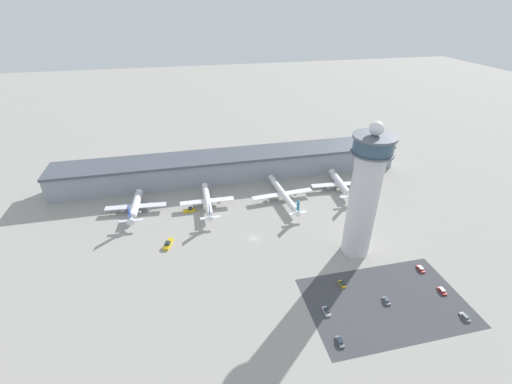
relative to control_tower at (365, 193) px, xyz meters
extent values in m
plane|color=#9E9B93|center=(-45.62, 19.79, -32.29)|extent=(1000.00, 1000.00, 0.00)
cube|color=#9399A3|center=(-45.62, 89.79, -24.75)|extent=(226.83, 22.00, 15.08)
cube|color=#4C515B|center=(-45.62, 89.79, -16.41)|extent=(226.83, 25.00, 1.60)
cylinder|color=silver|center=(0.00, 0.00, -6.68)|extent=(12.89, 12.89, 51.22)
cylinder|color=#565B66|center=(0.00, 0.00, 19.32)|extent=(18.02, 18.02, 0.80)
cylinder|color=#334C60|center=(0.00, 0.00, 22.71)|extent=(16.58, 16.58, 5.97)
cylinder|color=#565B66|center=(0.00, 0.00, 26.20)|extent=(18.02, 18.02, 1.00)
sphere|color=white|center=(0.00, 0.00, 29.64)|extent=(5.89, 5.89, 5.89)
cube|color=#424247|center=(-2.53, -32.84, -32.29)|extent=(64.00, 40.00, 0.01)
cylinder|color=silver|center=(-106.12, 58.29, -27.99)|extent=(6.09, 23.11, 4.44)
cone|color=silver|center=(-105.15, 71.68, -27.99)|extent=(4.72, 4.31, 4.44)
cone|color=silver|center=(-107.14, 44.24, -27.99)|extent=(4.37, 5.61, 4.00)
cube|color=silver|center=(-106.09, 58.75, -28.77)|extent=(34.02, 6.84, 0.44)
cylinder|color=#A8A8B2|center=(-113.09, 60.26, -30.11)|extent=(2.79, 5.05, 2.44)
cylinder|color=#A8A8B2|center=(-98.94, 59.23, -30.11)|extent=(2.79, 5.05, 2.44)
cube|color=navy|center=(-107.22, 43.18, -22.22)|extent=(0.50, 2.81, 7.11)
cube|color=silver|center=(-107.25, 42.78, -27.55)|extent=(12.55, 2.90, 0.24)
cylinder|color=black|center=(-105.38, 68.49, -31.25)|extent=(0.28, 0.28, 2.08)
cylinder|color=black|center=(-103.05, 57.73, -31.25)|extent=(0.28, 0.28, 2.08)
cylinder|color=black|center=(-109.25, 58.18, -31.25)|extent=(0.28, 0.28, 2.08)
cylinder|color=white|center=(-65.89, 54.28, -27.59)|extent=(4.13, 29.61, 3.80)
cone|color=white|center=(-65.71, 70.78, -27.59)|extent=(3.84, 3.46, 3.80)
cone|color=white|center=(-66.08, 37.22, -27.59)|extent=(3.47, 4.60, 3.42)
cube|color=white|center=(-65.88, 54.87, -28.26)|extent=(31.27, 4.75, 0.44)
cylinder|color=#A8A8B2|center=(-72.43, 55.95, -29.41)|extent=(2.14, 4.20, 2.09)
cylinder|color=#A8A8B2|center=(-59.32, 55.80, -29.41)|extent=(2.14, 4.20, 2.09)
cube|color=navy|center=(-66.09, 36.30, -22.65)|extent=(0.33, 2.80, 6.08)
cube|color=white|center=(-66.09, 35.90, -27.21)|extent=(10.66, 2.12, 0.24)
cylinder|color=black|center=(-65.74, 67.87, -30.89)|extent=(0.28, 0.28, 2.80)
cylinder|color=black|center=(-63.23, 54.04, -30.89)|extent=(0.28, 0.28, 2.80)
cylinder|color=black|center=(-68.55, 54.10, -30.89)|extent=(0.28, 0.28, 2.80)
cylinder|color=white|center=(-20.51, 53.23, -28.16)|extent=(6.65, 38.33, 3.62)
cone|color=white|center=(-22.15, 73.87, -28.16)|extent=(3.87, 3.54, 3.62)
cone|color=white|center=(-18.82, 32.04, -28.16)|extent=(3.60, 4.59, 3.26)
cube|color=white|center=(-20.57, 53.99, -28.80)|extent=(38.08, 7.40, 0.44)
cylinder|color=#A8A8B2|center=(-28.57, 54.35, -29.89)|extent=(2.30, 4.13, 1.99)
cylinder|color=#A8A8B2|center=(-12.72, 55.62, -29.89)|extent=(2.30, 4.13, 1.99)
cube|color=#197FB2|center=(-18.75, 31.17, -23.46)|extent=(0.52, 2.81, 5.80)
cube|color=white|center=(-18.71, 30.78, -27.80)|extent=(10.27, 2.80, 0.24)
cylinder|color=black|center=(-21.93, 71.05, -31.13)|extent=(0.28, 0.28, 2.32)
cylinder|color=black|center=(-17.98, 53.39, -31.13)|extent=(0.28, 0.28, 2.32)
cylinder|color=black|center=(-23.03, 52.99, -31.13)|extent=(0.28, 0.28, 2.32)
cylinder|color=white|center=(18.33, 57.29, -27.97)|extent=(6.44, 25.53, 4.46)
cone|color=white|center=(19.49, 71.88, -27.97)|extent=(4.76, 4.35, 4.46)
cone|color=white|center=(17.12, 42.04, -27.97)|extent=(4.42, 5.65, 4.01)
cube|color=white|center=(18.37, 57.80, -28.75)|extent=(36.91, 7.29, 0.44)
cylinder|color=#A8A8B2|center=(10.78, 59.40, -30.10)|extent=(2.83, 5.08, 2.45)
cylinder|color=#A8A8B2|center=(26.13, 58.19, -30.10)|extent=(2.83, 5.08, 2.45)
cube|color=#14704C|center=(17.04, 40.97, -22.18)|extent=(0.52, 2.81, 7.13)
cube|color=white|center=(17.01, 40.58, -27.52)|extent=(12.60, 2.98, 0.24)
cylinder|color=black|center=(19.24, 68.69, -31.25)|extent=(0.28, 0.28, 2.10)
cylinder|color=black|center=(21.42, 56.75, -31.25)|extent=(0.28, 0.28, 2.10)
cylinder|color=black|center=(15.20, 57.25, -31.25)|extent=(0.28, 0.28, 2.10)
cube|color=black|center=(-88.35, 23.66, -32.23)|extent=(4.56, 7.52, 0.12)
cube|color=gold|center=(-88.35, 23.66, -31.61)|extent=(5.08, 8.83, 1.36)
cube|color=#232D38|center=(-88.61, 22.86, -30.37)|extent=(2.93, 3.12, 1.12)
cube|color=black|center=(-76.61, 52.03, -32.23)|extent=(5.86, 2.70, 0.12)
cube|color=gold|center=(-76.61, 52.03, -31.55)|extent=(6.95, 2.90, 1.48)
cube|color=#232D38|center=(-75.94, 52.10, -30.21)|extent=(2.22, 2.15, 1.21)
cube|color=black|center=(22.89, -19.22, -32.23)|extent=(1.89, 3.93, 0.12)
cube|color=red|center=(22.89, -19.22, -31.91)|extent=(2.00, 4.66, 0.77)
cube|color=#232D38|center=(22.90, -19.10, -31.21)|extent=(1.69, 2.59, 0.63)
cube|color=black|center=(-2.26, -32.68, -32.23)|extent=(1.85, 3.48, 0.12)
cube|color=slate|center=(-2.26, -32.68, -31.90)|extent=(1.95, 4.13, 0.80)
cube|color=#232D38|center=(-2.26, -32.58, -31.17)|extent=(1.66, 2.29, 0.65)
cube|color=black|center=(-28.05, -32.34, -32.23)|extent=(1.79, 3.83, 0.12)
cube|color=silver|center=(-28.05, -32.34, -31.87)|extent=(1.87, 4.56, 0.85)
cube|color=#232D38|center=(-28.05, -32.46, -31.10)|extent=(1.64, 2.51, 0.69)
cube|color=black|center=(-15.75, -20.05, -32.23)|extent=(1.81, 3.53, 0.12)
cube|color=gold|center=(-15.75, -20.05, -31.92)|extent=(1.90, 4.20, 0.75)
cube|color=#232D38|center=(-15.75, -20.16, -31.23)|extent=(1.64, 2.32, 0.62)
cube|color=black|center=(-28.64, -46.07, -32.23)|extent=(1.78, 3.95, 0.12)
cube|color=slate|center=(-28.64, -46.07, -31.89)|extent=(1.86, 4.70, 0.80)
cube|color=#232D38|center=(-28.64, -45.95, -31.16)|extent=(1.62, 2.59, 0.66)
cube|color=black|center=(23.42, -32.90, -32.23)|extent=(1.89, 3.75, 0.12)
cube|color=red|center=(23.42, -32.90, -31.90)|extent=(2.00, 4.45, 0.78)
cube|color=#232D38|center=(23.42, -32.79, -31.19)|extent=(1.69, 2.48, 0.64)
cube|color=black|center=(22.89, -46.47, -32.23)|extent=(1.79, 3.69, 0.12)
cube|color=slate|center=(22.89, -46.47, -31.91)|extent=(1.86, 4.39, 0.76)
cube|color=#232D38|center=(22.89, -46.58, -31.22)|extent=(1.63, 2.42, 0.62)
camera|label=1|loc=(-75.09, -116.44, 75.66)|focal=24.00mm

